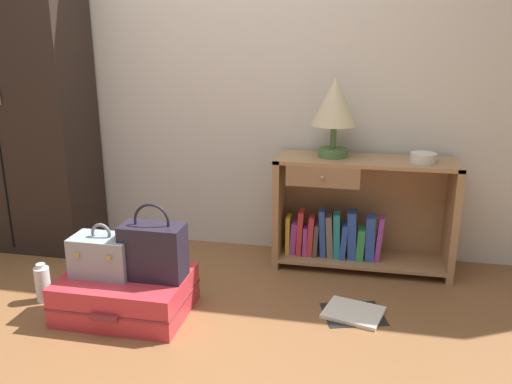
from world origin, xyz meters
TOP-DOWN VIEW (x-y plane):
  - ground_plane at (0.00, 0.00)m, footprint 9.00×9.00m
  - back_wall at (0.00, 1.50)m, footprint 6.40×0.10m
  - wardrobe at (-1.28, 1.20)m, footprint 0.88×0.47m
  - bookshelf at (0.89, 1.27)m, footprint 1.06×0.35m
  - table_lamp at (0.74, 1.27)m, footprint 0.27×0.27m
  - bowl at (1.25, 1.23)m, footprint 0.14×0.14m
  - suitcase_large at (-0.23, 0.43)m, footprint 0.64×0.49m
  - train_case at (-0.34, 0.43)m, footprint 0.30×0.19m
  - handbag at (-0.08, 0.45)m, footprint 0.31×0.16m
  - bottle at (-0.73, 0.46)m, footprint 0.08×0.08m
  - open_book_on_floor at (0.91, 0.65)m, footprint 0.36×0.33m

SIDE VIEW (x-z plane):
  - ground_plane at x=0.00m, z-range 0.00..0.00m
  - open_book_on_floor at x=0.91m, z-range 0.00..0.02m
  - bottle at x=-0.73m, z-range -0.01..0.21m
  - suitcase_large at x=-0.23m, z-range 0.00..0.21m
  - train_case at x=-0.34m, z-range 0.17..0.45m
  - bookshelf at x=0.89m, z-range -0.02..0.66m
  - handbag at x=-0.08m, z-range 0.16..0.55m
  - bowl at x=1.25m, z-range 0.68..0.74m
  - table_lamp at x=0.74m, z-range 0.75..1.22m
  - wardrobe at x=-1.28m, z-range 0.00..2.04m
  - back_wall at x=0.00m, z-range 0.00..2.60m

